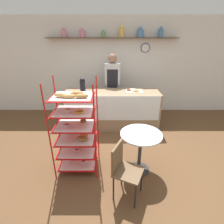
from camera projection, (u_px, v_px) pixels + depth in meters
ground_plane at (112, 160)px, 3.37m from camera, size 14.00×14.00×0.00m
back_wall at (112, 66)px, 5.09m from camera, size 10.00×0.30×2.70m
display_counter at (112, 109)px, 4.44m from camera, size 2.32×0.68×0.95m
pastry_rack at (76, 129)px, 2.87m from camera, size 0.71×0.54×1.63m
person_worker at (112, 84)px, 4.71m from camera, size 0.40×0.24×1.79m
cafe_table at (140, 143)px, 2.92m from camera, size 0.69×0.69×0.75m
cafe_chair at (123, 166)px, 2.47m from camera, size 0.50×0.50×0.86m
coffee_carafe at (83, 85)px, 4.23m from camera, size 0.13×0.13×0.32m
donut_tray_counter at (133, 90)px, 4.28m from camera, size 0.40×0.30×0.05m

